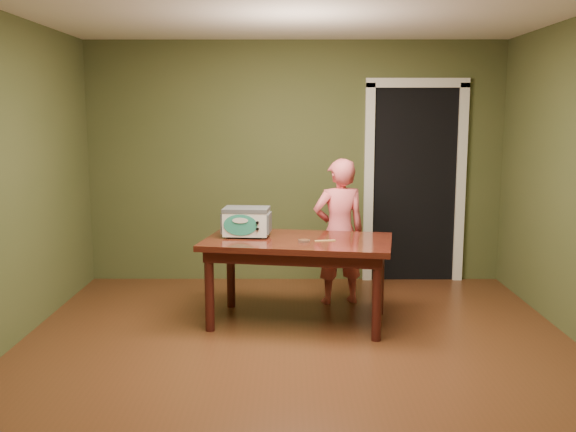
{
  "coord_description": "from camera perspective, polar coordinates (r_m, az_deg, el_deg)",
  "views": [
    {
      "loc": [
        -0.06,
        -4.47,
        1.82
      ],
      "look_at": [
        -0.07,
        1.0,
        0.95
      ],
      "focal_mm": 40.0,
      "sensor_mm": 36.0,
      "label": 1
    }
  ],
  "objects": [
    {
      "name": "child",
      "position": [
        6.19,
        4.57,
        -1.39
      ],
      "size": [
        0.58,
        0.44,
        1.41
      ],
      "primitive_type": "imported",
      "rotation": [
        0.0,
        0.0,
        3.37
      ],
      "color": "#EF626C",
      "rests_on": "floor"
    },
    {
      "name": "room_shell",
      "position": [
        4.47,
        0.93,
        7.59
      ],
      "size": [
        4.52,
        5.02,
        2.61
      ],
      "color": "#484D29",
      "rests_on": "ground"
    },
    {
      "name": "baking_pan",
      "position": [
        5.42,
        1.45,
        -2.21
      ],
      "size": [
        0.1,
        0.1,
        0.02
      ],
      "color": "silver",
      "rests_on": "dining_table"
    },
    {
      "name": "spatula",
      "position": [
        5.48,
        3.32,
        -2.2
      ],
      "size": [
        0.18,
        0.06,
        0.01
      ],
      "primitive_type": "cube",
      "rotation": [
        0.0,
        0.0,
        0.19
      ],
      "color": "tan",
      "rests_on": "dining_table"
    },
    {
      "name": "toy_oven",
      "position": [
        5.66,
        -3.71,
        -0.43
      ],
      "size": [
        0.44,
        0.32,
        0.26
      ],
      "rotation": [
        0.0,
        0.0,
        -0.08
      ],
      "color": "#4C4F54",
      "rests_on": "dining_table"
    },
    {
      "name": "dining_table",
      "position": [
        5.58,
        0.9,
        -3.06
      ],
      "size": [
        1.73,
        1.16,
        0.75
      ],
      "rotation": [
        0.0,
        0.0,
        -0.17
      ],
      "color": "#340E0B",
      "rests_on": "floor"
    },
    {
      "name": "doorway",
      "position": [
        7.42,
        10.73,
        2.96
      ],
      "size": [
        1.1,
        0.66,
        2.25
      ],
      "color": "black",
      "rests_on": "ground"
    },
    {
      "name": "floor",
      "position": [
        4.82,
        0.88,
        -13.12
      ],
      "size": [
        5.0,
        5.0,
        0.0
      ],
      "primitive_type": "plane",
      "color": "#512A17",
      "rests_on": "ground"
    }
  ]
}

